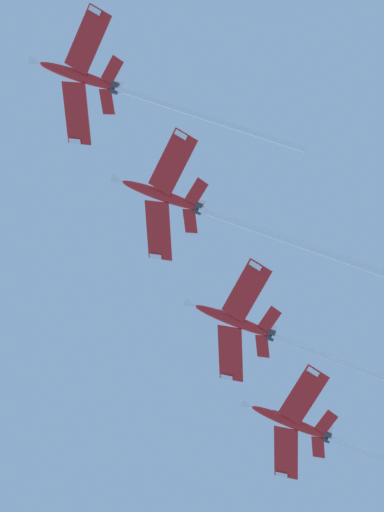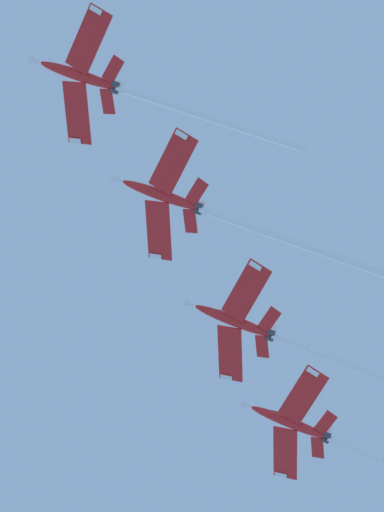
# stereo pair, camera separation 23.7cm
# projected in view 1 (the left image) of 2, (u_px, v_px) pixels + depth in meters

# --- Properties ---
(jet_lead) EXTENTS (25.23, 32.97, 16.40)m
(jet_lead) POSITION_uv_depth(u_px,v_px,m) (108.00, 85.00, 133.90)
(jet_lead) COLOR red
(jet_second) EXTENTS (26.89, 35.36, 17.08)m
(jet_second) POSITION_uv_depth(u_px,v_px,m) (215.00, 214.00, 134.95)
(jet_second) COLOR red
(jet_third) EXTENTS (23.14, 29.64, 14.83)m
(jet_third) POSITION_uv_depth(u_px,v_px,m) (260.00, 331.00, 138.71)
(jet_third) COLOR red
(jet_fourth) EXTENTS (26.67, 35.19, 17.10)m
(jet_fourth) POSITION_uv_depth(u_px,v_px,m) (332.00, 439.00, 141.44)
(jet_fourth) COLOR red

